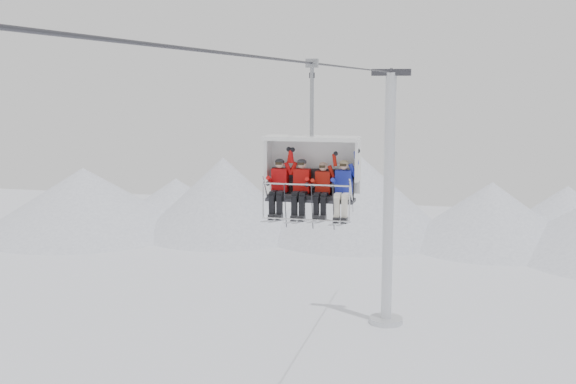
% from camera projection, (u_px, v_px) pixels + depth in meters
% --- Properties ---
extents(ridgeline, '(72.00, 21.00, 7.00)m').
position_uv_depth(ridgeline, '(394.00, 207.00, 57.92)').
color(ridgeline, silver).
rests_on(ridgeline, ground).
extents(lift_tower_right, '(2.00, 1.80, 13.48)m').
position_uv_depth(lift_tower_right, '(388.00, 217.00, 37.85)').
color(lift_tower_right, silver).
rests_on(lift_tower_right, ground).
extents(haul_cable, '(0.06, 50.00, 0.06)m').
position_uv_depth(haul_cable, '(288.00, 60.00, 15.60)').
color(haul_cable, '#313137').
rests_on(haul_cable, lift_tower_left).
extents(chairlift_carrier, '(2.40, 1.17, 3.98)m').
position_uv_depth(chairlift_carrier, '(313.00, 167.00, 18.52)').
color(chairlift_carrier, black).
rests_on(chairlift_carrier, haul_cable).
extents(skier_far_left, '(0.41, 1.69, 1.63)m').
position_uv_depth(skier_far_left, '(279.00, 185.00, 18.50)').
color(skier_far_left, '#BE0B0C').
rests_on(skier_far_left, chairlift_carrier).
extents(skier_center_left, '(0.41, 1.69, 1.64)m').
position_uv_depth(skier_center_left, '(301.00, 186.00, 18.36)').
color(skier_center_left, '#BB0E0A').
rests_on(skier_center_left, chairlift_carrier).
extents(skier_center_right, '(0.38, 1.69, 1.54)m').
position_uv_depth(skier_center_right, '(322.00, 188.00, 18.22)').
color(skier_center_right, '#AD160B').
rests_on(skier_center_right, chairlift_carrier).
extents(skier_far_right, '(0.41, 1.69, 1.64)m').
position_uv_depth(skier_far_right, '(343.00, 187.00, 18.10)').
color(skier_far_right, '#1A26A0').
rests_on(skier_far_right, chairlift_carrier).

